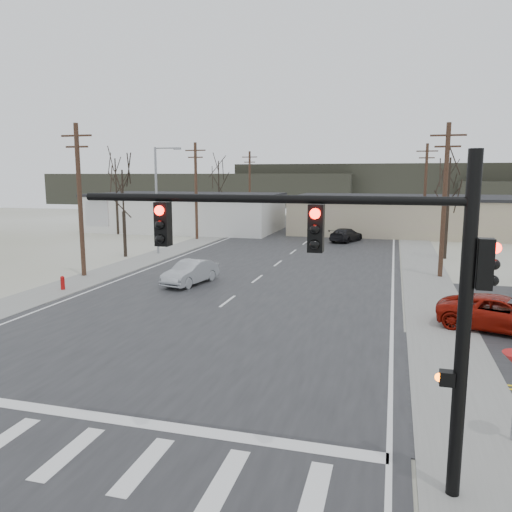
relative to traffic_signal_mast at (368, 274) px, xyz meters
The scene contains 26 objects.
ground 11.07m from the traffic_signal_mast, 141.84° to the left, with size 140.00×140.00×0.00m, color silver.
main_road 23.10m from the traffic_signal_mast, 110.42° to the left, with size 18.00×110.00×0.05m, color #232325.
cross_road 11.07m from the traffic_signal_mast, 141.84° to the left, with size 90.00×10.00×0.04m, color #232325.
sidewalk_left 32.41m from the traffic_signal_mast, 125.21° to the left, with size 3.00×90.00×0.06m, color gray.
sidewalk_right 26.75m from the traffic_signal_mast, 84.10° to the left, with size 3.00×90.00×0.06m, color gray.
traffic_signal_mast is the anchor object (origin of this frame).
fire_hydrant 23.39m from the traffic_signal_mast, 141.87° to the left, with size 0.24×0.24×0.87m.
building_left_far 52.07m from the traffic_signal_mast, 117.34° to the left, with size 22.30×12.30×4.50m.
building_right_far 50.31m from the traffic_signal_mast, 87.60° to the left, with size 26.30×14.30×4.30m.
upole_left_b 26.60m from the traffic_signal_mast, 136.81° to the left, with size 2.20×0.30×10.00m.
upole_left_c 42.85m from the traffic_signal_mast, 116.91° to the left, with size 2.20×0.30×10.00m.
upole_left_d 61.35m from the traffic_signal_mast, 108.43° to the left, with size 2.20×0.30×10.00m.
upole_right_a 24.48m from the traffic_signal_mast, 81.52° to the left, with size 2.20×0.30×10.00m.
upole_right_b 46.35m from the traffic_signal_mast, 85.54° to the left, with size 2.20×0.30×10.00m.
streetlight_main 33.84m from the traffic_signal_mast, 123.54° to the left, with size 2.40×0.25×9.00m.
tree_left_near 33.52m from the traffic_signal_mast, 128.57° to the left, with size 3.30×3.30×7.35m.
tree_right_mid 32.56m from the traffic_signal_mast, 81.86° to the left, with size 3.74×3.74×8.33m.
tree_left_far 56.63m from the traffic_signal_mast, 112.75° to the left, with size 3.96×3.96×8.82m.
tree_right_far 58.64m from the traffic_signal_mast, 83.04° to the left, with size 3.52×3.52×7.84m.
tree_left_mid 50.12m from the traffic_signal_mast, 126.63° to the left, with size 3.96×3.96×8.82m.
hill_left 107.17m from the traffic_signal_mast, 113.59° to the left, with size 70.00×18.00×7.00m, color #333026.
hill_center 102.45m from the traffic_signal_mast, 86.02° to the left, with size 80.00×18.00×9.00m, color #333026.
sedan_crossing 21.45m from the traffic_signal_mast, 122.98° to the left, with size 1.53×4.38×1.44m, color #989CA2.
car_far_a 40.79m from the traffic_signal_mast, 95.77° to the left, with size 1.90×4.68×1.36m, color black.
car_far_b 63.72m from the traffic_signal_mast, 96.80° to the left, with size 1.76×4.37×1.49m, color black.
car_parked_red 14.14m from the traffic_signal_mast, 67.57° to the left, with size 2.45×5.32×1.48m, color maroon.
Camera 1 is at (8.35, -16.54, 6.70)m, focal length 35.00 mm.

